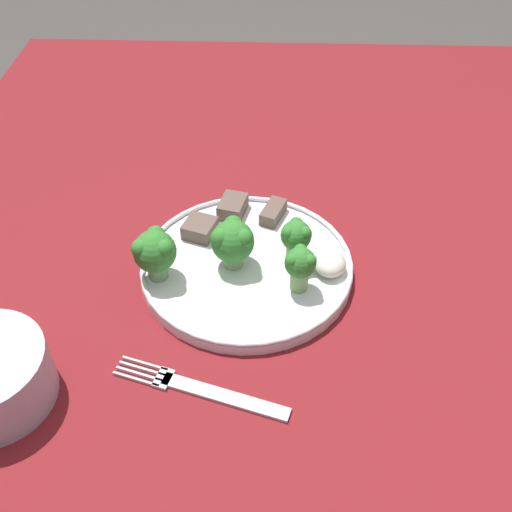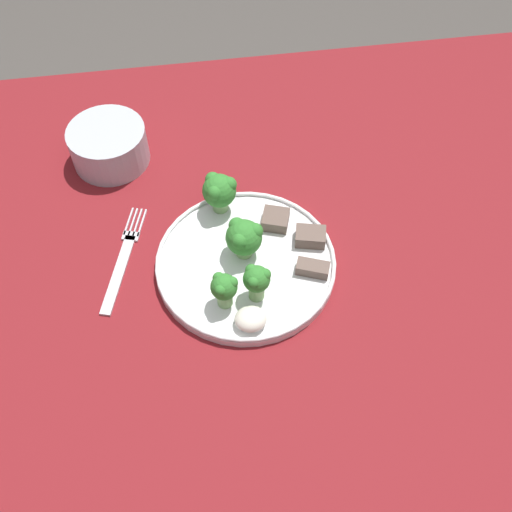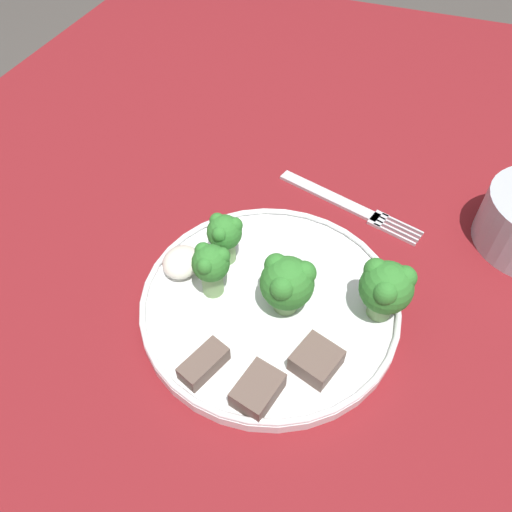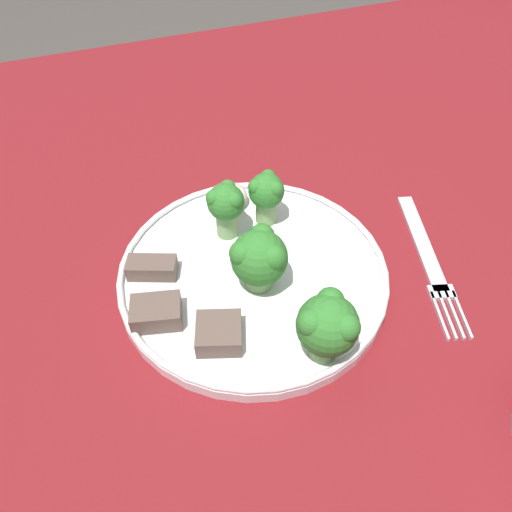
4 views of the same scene
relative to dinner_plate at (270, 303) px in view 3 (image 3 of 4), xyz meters
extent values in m
plane|color=#4C4742|center=(-0.05, -0.04, -0.73)|extent=(8.00, 8.00, 0.00)
cube|color=maroon|center=(-0.05, -0.04, -0.02)|extent=(1.38, 1.00, 0.03)
cylinder|color=brown|center=(-0.68, -0.48, -0.38)|extent=(0.06, 0.06, 0.69)
cylinder|color=white|center=(0.00, 0.00, 0.00)|extent=(0.25, 0.25, 0.01)
torus|color=white|center=(0.00, 0.00, 0.01)|extent=(0.25, 0.25, 0.01)
cube|color=silver|center=(-0.18, 0.01, -0.01)|extent=(0.05, 0.13, 0.00)
cube|color=silver|center=(-0.16, 0.08, -0.01)|extent=(0.03, 0.02, 0.00)
cube|color=silver|center=(-0.14, 0.10, -0.01)|extent=(0.02, 0.05, 0.00)
cube|color=silver|center=(-0.15, 0.10, -0.01)|extent=(0.02, 0.05, 0.00)
cube|color=silver|center=(-0.15, 0.10, -0.01)|extent=(0.02, 0.05, 0.00)
cube|color=silver|center=(-0.16, 0.10, -0.01)|extent=(0.02, 0.05, 0.00)
cylinder|color=#7FA866|center=(0.00, 0.02, 0.01)|extent=(0.02, 0.02, 0.02)
sphere|color=#337F2D|center=(0.00, 0.02, 0.04)|extent=(0.05, 0.05, 0.05)
sphere|color=#337F2D|center=(0.02, 0.02, 0.05)|extent=(0.02, 0.02, 0.02)
sphere|color=#337F2D|center=(-0.01, 0.03, 0.05)|extent=(0.02, 0.02, 0.02)
sphere|color=#337F2D|center=(-0.01, 0.00, 0.05)|extent=(0.02, 0.02, 0.02)
cylinder|color=#7FA866|center=(-0.02, 0.10, 0.01)|extent=(0.02, 0.02, 0.02)
sphere|color=#337F2D|center=(-0.02, 0.10, 0.04)|extent=(0.05, 0.05, 0.05)
sphere|color=#337F2D|center=(-0.01, 0.10, 0.05)|extent=(0.02, 0.02, 0.02)
sphere|color=#337F2D|center=(-0.03, 0.11, 0.05)|extent=(0.02, 0.02, 0.02)
sphere|color=#337F2D|center=(-0.03, 0.09, 0.05)|extent=(0.02, 0.02, 0.02)
cylinder|color=#7FA866|center=(0.01, -0.06, 0.02)|extent=(0.02, 0.02, 0.03)
sphere|color=#337F2D|center=(0.01, -0.06, 0.04)|extent=(0.04, 0.04, 0.04)
sphere|color=#337F2D|center=(0.02, -0.06, 0.05)|extent=(0.02, 0.02, 0.02)
sphere|color=#337F2D|center=(0.00, -0.05, 0.05)|extent=(0.02, 0.02, 0.02)
sphere|color=#337F2D|center=(0.00, -0.07, 0.05)|extent=(0.02, 0.02, 0.02)
cylinder|color=#7FA866|center=(-0.04, -0.06, 0.02)|extent=(0.02, 0.02, 0.03)
sphere|color=#337F2D|center=(-0.04, -0.06, 0.04)|extent=(0.04, 0.04, 0.04)
sphere|color=#337F2D|center=(-0.03, -0.06, 0.05)|extent=(0.02, 0.02, 0.02)
sphere|color=#337F2D|center=(-0.04, -0.05, 0.05)|extent=(0.02, 0.02, 0.02)
sphere|color=#337F2D|center=(-0.04, -0.07, 0.05)|extent=(0.02, 0.02, 0.02)
cube|color=brown|center=(0.09, -0.03, 0.01)|extent=(0.05, 0.04, 0.02)
cube|color=brown|center=(0.10, 0.02, 0.01)|extent=(0.05, 0.04, 0.02)
cube|color=brown|center=(0.05, 0.06, 0.01)|extent=(0.05, 0.05, 0.02)
ellipsoid|color=silver|center=(-0.01, -0.10, 0.01)|extent=(0.04, 0.04, 0.02)
camera|label=1|loc=(-0.50, -0.03, 0.49)|focal=42.00mm
camera|label=2|loc=(-0.06, -0.46, 0.69)|focal=42.00mm
camera|label=3|loc=(0.27, 0.09, 0.40)|focal=35.00mm
camera|label=4|loc=(0.10, 0.28, 0.36)|focal=35.00mm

